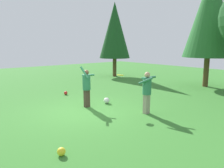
# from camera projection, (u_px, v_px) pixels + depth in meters

# --- Properties ---
(ground_plane) EXTENTS (40.00, 40.00, 0.00)m
(ground_plane) POSITION_uv_depth(u_px,v_px,m) (84.00, 111.00, 8.86)
(ground_plane) COLOR #387A2D
(person_thrower) EXTENTS (0.66, 0.66, 1.79)m
(person_thrower) POSITION_uv_depth(u_px,v_px,m) (87.00, 85.00, 9.30)
(person_thrower) COLOR #4C382D
(person_thrower) RESTS_ON ground_plane
(person_catcher) EXTENTS (0.71, 0.67, 1.64)m
(person_catcher) POSITION_uv_depth(u_px,v_px,m) (147.00, 89.00, 8.41)
(person_catcher) COLOR gray
(person_catcher) RESTS_ON ground_plane
(frisbee) EXTENTS (0.27, 0.27, 0.06)m
(frisbee) POSITION_uv_depth(u_px,v_px,m) (120.00, 75.00, 8.79)
(frisbee) COLOR yellow
(ball_white) EXTENTS (0.27, 0.27, 0.27)m
(ball_white) POSITION_uv_depth(u_px,v_px,m) (107.00, 101.00, 10.01)
(ball_white) COLOR white
(ball_white) RESTS_ON ground_plane
(ball_yellow) EXTENTS (0.21, 0.21, 0.21)m
(ball_yellow) POSITION_uv_depth(u_px,v_px,m) (61.00, 152.00, 5.26)
(ball_yellow) COLOR yellow
(ball_yellow) RESTS_ON ground_plane
(ball_red) EXTENTS (0.20, 0.20, 0.20)m
(ball_red) POSITION_uv_depth(u_px,v_px,m) (66.00, 93.00, 11.78)
(ball_red) COLOR red
(ball_red) RESTS_ON ground_plane
(tree_far_left) EXTENTS (2.59, 2.59, 6.18)m
(tree_far_left) POSITION_uv_depth(u_px,v_px,m) (115.00, 31.00, 18.16)
(tree_far_left) COLOR brown
(tree_far_left) RESTS_ON ground_plane
(tree_center) EXTENTS (3.12, 3.12, 7.45)m
(tree_center) POSITION_uv_depth(u_px,v_px,m) (211.00, 12.00, 13.37)
(tree_center) COLOR brown
(tree_center) RESTS_ON ground_plane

